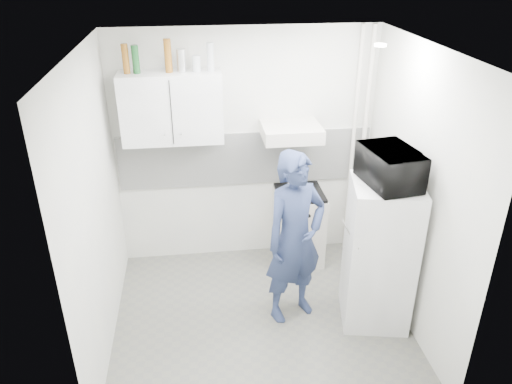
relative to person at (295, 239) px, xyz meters
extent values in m
plane|color=#5D5D58|center=(-0.33, -0.07, -0.86)|extent=(2.80, 2.80, 0.00)
plane|color=white|center=(-0.33, -0.07, 1.74)|extent=(2.80, 2.80, 0.00)
plane|color=silver|center=(-0.33, 1.18, 0.44)|extent=(2.80, 0.00, 2.80)
plane|color=silver|center=(-1.73, -0.07, 0.44)|extent=(0.00, 2.60, 2.60)
plane|color=silver|center=(1.07, -0.07, 0.44)|extent=(0.00, 2.60, 2.60)
imported|color=navy|center=(0.00, 0.00, 0.00)|extent=(0.74, 0.62, 1.72)
cube|color=silver|center=(0.24, 0.93, -0.44)|extent=(0.53, 0.53, 0.84)
cube|color=white|center=(0.77, -0.16, -0.14)|extent=(0.70, 0.70, 1.44)
cube|color=black|center=(0.24, 0.93, 0.00)|extent=(0.50, 0.50, 0.03)
cylinder|color=silver|center=(0.19, 0.98, 0.06)|extent=(0.16, 0.16, 0.09)
imported|color=black|center=(0.77, -0.16, 0.75)|extent=(0.64, 0.48, 0.32)
cylinder|color=brown|center=(-1.47, 1.00, 1.48)|extent=(0.06, 0.06, 0.28)
cylinder|color=#144C1E|center=(-1.38, 1.00, 1.47)|extent=(0.07, 0.07, 0.26)
cylinder|color=brown|center=(-1.08, 1.00, 1.50)|extent=(0.07, 0.07, 0.31)
cylinder|color=silver|center=(-0.96, 1.00, 1.45)|extent=(0.09, 0.09, 0.22)
cylinder|color=#B2B7BC|center=(-0.81, 1.00, 1.42)|extent=(0.08, 0.08, 0.15)
cylinder|color=#B2B7BC|center=(-0.68, 1.00, 1.48)|extent=(0.07, 0.07, 0.27)
cube|color=white|center=(-1.08, 1.00, 0.99)|extent=(1.00, 0.35, 0.70)
cube|color=silver|center=(0.12, 0.93, 0.71)|extent=(0.60, 0.50, 0.14)
cube|color=white|center=(-0.33, 1.16, 0.34)|extent=(2.74, 0.03, 0.60)
cylinder|color=silver|center=(0.97, 1.10, 0.44)|extent=(0.05, 0.05, 2.60)
cylinder|color=silver|center=(0.85, 1.10, 0.44)|extent=(0.04, 0.04, 2.60)
cylinder|color=white|center=(0.67, 0.13, 1.71)|extent=(0.10, 0.10, 0.02)
camera|label=1|loc=(-0.86, -3.86, 2.45)|focal=35.00mm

